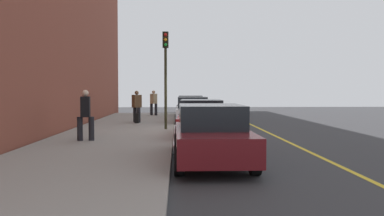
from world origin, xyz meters
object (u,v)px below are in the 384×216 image
at_px(parked_car_maroon, 211,134).
at_px(pedestrian_black_coat, 86,114).
at_px(pedestrian_tan_coat, 154,102).
at_px(rolling_suitcase, 137,118).
at_px(parked_car_white, 192,110).
at_px(parked_car_red, 201,119).
at_px(pedestrian_brown_coat, 137,105).
at_px(traffic_light_pole, 166,64).
at_px(parked_car_charcoal, 191,107).

distance_m(parked_car_maroon, pedestrian_black_coat, 5.49).
relative_size(parked_car_maroon, pedestrian_tan_coat, 2.59).
height_order(parked_car_maroon, pedestrian_tan_coat, pedestrian_tan_coat).
bearing_deg(rolling_suitcase, pedestrian_tan_coat, 175.67).
height_order(parked_car_white, rolling_suitcase, parked_car_white).
xyz_separation_m(parked_car_white, parked_car_maroon, (12.21, 0.03, 0.00)).
bearing_deg(rolling_suitcase, parked_car_red, 29.02).
relative_size(parked_car_maroon, rolling_suitcase, 5.04).
xyz_separation_m(parked_car_maroon, rolling_suitcase, (-11.12, -3.03, -0.34)).
xyz_separation_m(parked_car_maroon, pedestrian_tan_coat, (-17.76, -2.52, 0.31)).
distance_m(parked_car_red, pedestrian_brown_coat, 6.88).
distance_m(parked_car_maroon, pedestrian_tan_coat, 17.94).
bearing_deg(parked_car_red, pedestrian_tan_coat, -168.03).
distance_m(parked_car_red, pedestrian_black_coat, 4.50).
bearing_deg(parked_car_white, traffic_light_pole, -16.89).
xyz_separation_m(parked_car_maroon, pedestrian_black_coat, (-3.71, -4.03, 0.33)).
height_order(parked_car_charcoal, rolling_suitcase, parked_car_charcoal).
xyz_separation_m(parked_car_maroon, traffic_light_pole, (-7.72, -1.39, 2.32)).
height_order(pedestrian_black_coat, traffic_light_pole, traffic_light_pole).
bearing_deg(parked_car_red, rolling_suitcase, -150.98).
bearing_deg(pedestrian_black_coat, parked_car_maroon, 47.39).
height_order(parked_car_red, traffic_light_pole, traffic_light_pole).
distance_m(parked_car_white, parked_car_red, 6.66).
bearing_deg(traffic_light_pole, pedestrian_tan_coat, -173.57).
distance_m(pedestrian_black_coat, pedestrian_brown_coat, 8.01).
bearing_deg(traffic_light_pole, parked_car_red, 33.84).
bearing_deg(parked_car_white, pedestrian_black_coat, -25.22).
xyz_separation_m(parked_car_white, traffic_light_pole, (4.49, -1.36, 2.32)).
bearing_deg(pedestrian_tan_coat, pedestrian_brown_coat, -5.20).
bearing_deg(pedestrian_tan_coat, rolling_suitcase, -4.33).
bearing_deg(traffic_light_pole, parked_car_maroon, 10.23).
distance_m(parked_car_white, pedestrian_tan_coat, 6.09).
bearing_deg(parked_car_red, pedestrian_brown_coat, -152.81).
xyz_separation_m(parked_car_charcoal, parked_car_red, (11.89, 0.03, 0.00)).
bearing_deg(parked_car_maroon, pedestrian_brown_coat, -165.21).
distance_m(parked_car_charcoal, rolling_suitcase, 7.02).
bearing_deg(parked_car_charcoal, parked_car_red, 0.16).
distance_m(parked_car_charcoal, traffic_light_pole, 10.09).
bearing_deg(pedestrian_brown_coat, parked_car_charcoal, 151.68).
relative_size(parked_car_charcoal, pedestrian_tan_coat, 2.55).
bearing_deg(parked_car_maroon, parked_car_charcoal, 179.90).
bearing_deg(pedestrian_brown_coat, parked_car_maroon, 14.79).
relative_size(parked_car_charcoal, traffic_light_pole, 1.01).
height_order(parked_car_charcoal, parked_car_red, same).
xyz_separation_m(pedestrian_tan_coat, pedestrian_brown_coat, (6.09, -0.55, -0.00)).
distance_m(parked_car_maroon, pedestrian_brown_coat, 12.07).
relative_size(parked_car_white, rolling_suitcase, 4.98).
xyz_separation_m(pedestrian_brown_coat, rolling_suitcase, (0.54, 0.05, -0.65)).
xyz_separation_m(parked_car_red, pedestrian_tan_coat, (-12.21, -2.59, 0.31)).
height_order(pedestrian_brown_coat, traffic_light_pole, traffic_light_pole).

